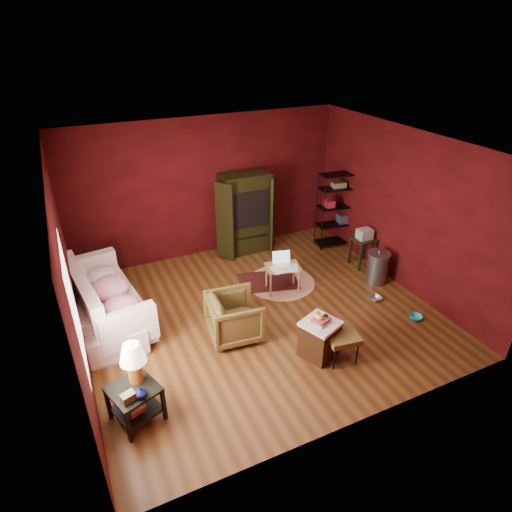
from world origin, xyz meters
The scene contains 18 objects.
room centered at (-0.04, -0.01, 1.40)m, with size 5.54×5.04×2.84m.
sofa centered at (-2.36, 0.84, 0.42)m, with size 2.16×0.63×0.85m, color white.
armchair centered at (-0.62, -0.35, 0.39)m, with size 0.76×0.71×0.78m, color black.
pet_bowl_steel centered at (2.00, -0.49, 0.11)m, with size 0.22×0.05×0.22m, color silver.
pet_bowl_turquoise centered at (2.24, -1.22, 0.11)m, with size 0.22×0.07×0.22m, color #28BCB9.
vase centered at (-2.24, -1.48, 0.58)m, with size 0.15×0.15×0.15m, color #0B0E38.
mug centered at (0.30, -1.25, 0.71)m, with size 0.12×0.09×0.12m, color #F8F079.
side_table centered at (-2.27, -1.25, 0.63)m, with size 0.68×0.68×1.05m.
sofa_cushions centered at (-2.34, 0.81, 0.44)m, with size 1.13×2.22×0.89m.
hamper centered at (0.33, -1.26, 0.30)m, with size 0.62×0.62×0.67m.
footstool centered at (0.56, -1.47, 0.39)m, with size 0.50×0.50×0.45m.
rug_round centered at (0.75, 0.72, 0.01)m, with size 1.68×1.68×0.01m.
rug_oriental centered at (0.55, 0.84, 0.01)m, with size 1.24×0.99×0.01m.
laptop_desk centered at (0.65, 0.47, 0.45)m, with size 0.68×0.57×0.73m.
tv_armoire centered at (0.68, 2.19, 0.88)m, with size 1.33×0.69×1.68m.
wire_shelving centered at (2.54, 1.62, 0.89)m, with size 0.83×0.45×1.62m.
small_stand centered at (2.53, 0.63, 0.59)m, with size 0.40×0.40×0.79m.
trash_can centered at (2.39, 0.00, 0.31)m, with size 0.53×0.53×0.66m.
Camera 1 is at (-2.54, -5.25, 4.31)m, focal length 30.00 mm.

